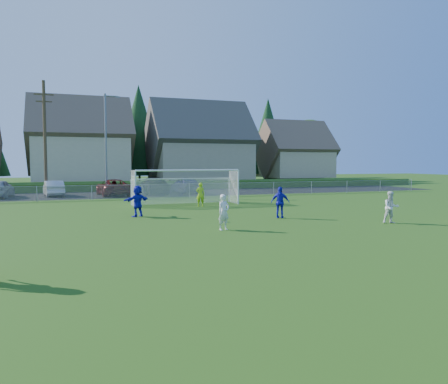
{
  "coord_description": "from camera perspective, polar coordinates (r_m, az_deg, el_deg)",
  "views": [
    {
      "loc": [
        -8.05,
        -13.89,
        2.99
      ],
      "look_at": [
        0.0,
        8.0,
        1.4
      ],
      "focal_mm": 35.0,
      "sensor_mm": 36.0,
      "label": 1
    }
  ],
  "objects": [
    {
      "name": "utility_pole",
      "position": [
        40.97,
        -22.35,
        6.63
      ],
      "size": [
        1.6,
        0.26,
        10.0
      ],
      "color": "#473321",
      "rests_on": "ground"
    },
    {
      "name": "car_c",
      "position": [
        40.5,
        -14.28,
        0.58
      ],
      "size": [
        2.86,
        5.44,
        1.46
      ],
      "primitive_type": "imported",
      "rotation": [
        0.0,
        0.0,
        3.23
      ],
      "color": "#550A09",
      "rests_on": "ground"
    },
    {
      "name": "chainlink_fence",
      "position": [
        36.85,
        -7.53,
        0.19
      ],
      "size": [
        52.06,
        0.06,
        1.2
      ],
      "color": "gray",
      "rests_on": "ground"
    },
    {
      "name": "car_b",
      "position": [
        41.31,
        -21.37,
        0.44
      ],
      "size": [
        1.95,
        4.33,
        1.38
      ],
      "primitive_type": "imported",
      "rotation": [
        0.0,
        0.0,
        3.26
      ],
      "color": "silver",
      "rests_on": "ground"
    },
    {
      "name": "player_blue_b",
      "position": [
        24.45,
        -11.23,
        -1.17
      ],
      "size": [
        1.64,
        1.22,
        1.72
      ],
      "primitive_type": "imported",
      "rotation": [
        0.0,
        0.0,
        3.65
      ],
      "color": "#1214AD",
      "rests_on": "ground"
    },
    {
      "name": "asphalt_lot",
      "position": [
        42.27,
        -9.16,
        -0.2
      ],
      "size": [
        60.0,
        60.0,
        0.0
      ],
      "primitive_type": "plane",
      "color": "black",
      "rests_on": "ground"
    },
    {
      "name": "houses_row",
      "position": [
        57.4,
        -10.18,
        8.18
      ],
      "size": [
        53.9,
        11.45,
        13.27
      ],
      "color": "tan",
      "rests_on": "ground"
    },
    {
      "name": "car_d",
      "position": [
        41.19,
        -9.15,
        0.8
      ],
      "size": [
        2.24,
        5.51,
        1.6
      ],
      "primitive_type": "imported",
      "rotation": [
        0.0,
        0.0,
        3.14
      ],
      "color": "black",
      "rests_on": "ground"
    },
    {
      "name": "player_white_b",
      "position": [
        22.88,
        20.98,
        -1.89
      ],
      "size": [
        0.92,
        0.82,
        1.57
      ],
      "primitive_type": "imported",
      "rotation": [
        0.0,
        0.0,
        -0.34
      ],
      "color": "silver",
      "rests_on": "ground"
    },
    {
      "name": "ground",
      "position": [
        16.33,
        9.8,
        -6.71
      ],
      "size": [
        160.0,
        160.0,
        0.0
      ],
      "primitive_type": "plane",
      "color": "#193D0C",
      "rests_on": "ground"
    },
    {
      "name": "tree_row",
      "position": [
        63.4,
        -12.0,
        7.36
      ],
      "size": [
        65.98,
        12.36,
        13.8
      ],
      "color": "#382616",
      "rests_on": "ground"
    },
    {
      "name": "car_e",
      "position": [
        42.25,
        -5.06,
        0.92
      ],
      "size": [
        2.28,
        4.86,
        1.61
      ],
      "primitive_type": "imported",
      "rotation": [
        0.0,
        0.0,
        3.22
      ],
      "color": "#16194E",
      "rests_on": "ground"
    },
    {
      "name": "soccer_goal",
      "position": [
        31.03,
        -5.14,
        1.37
      ],
      "size": [
        7.42,
        1.9,
        2.5
      ],
      "color": "white",
      "rests_on": "ground"
    },
    {
      "name": "player_white_a",
      "position": [
        19.27,
        -0.04,
        -2.65
      ],
      "size": [
        0.67,
        0.54,
        1.58
      ],
      "primitive_type": "imported",
      "rotation": [
        0.0,
        0.0,
        0.32
      ],
      "color": "silver",
      "rests_on": "ground"
    },
    {
      "name": "goalkeeper",
      "position": [
        29.7,
        -3.1,
        -0.32
      ],
      "size": [
        0.66,
        0.5,
        1.61
      ],
      "primitive_type": "imported",
      "rotation": [
        0.0,
        0.0,
        2.93
      ],
      "color": "#9ED118",
      "rests_on": "ground"
    },
    {
      "name": "soccer_ball",
      "position": [
        21.89,
        -0.14,
        -3.66
      ],
      "size": [
        0.22,
        0.22,
        0.22
      ],
      "primitive_type": "sphere",
      "color": "white",
      "rests_on": "ground"
    },
    {
      "name": "player_blue_a",
      "position": [
        23.56,
        7.36,
        -1.36
      ],
      "size": [
        1.05,
        0.89,
        1.69
      ],
      "primitive_type": "imported",
      "rotation": [
        0.0,
        0.0,
        2.55
      ],
      "color": "#1214AD",
      "rests_on": "ground"
    },
    {
      "name": "grass_embankment",
      "position": [
        49.61,
        -10.83,
        0.84
      ],
      "size": [
        70.0,
        6.0,
        0.8
      ],
      "primitive_type": "cube",
      "color": "#1E420F",
      "rests_on": "ground"
    },
    {
      "name": "streetlight",
      "position": [
        40.09,
        -15.11,
        6.41
      ],
      "size": [
        1.38,
        0.18,
        9.0
      ],
      "color": "slate",
      "rests_on": "ground"
    }
  ]
}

